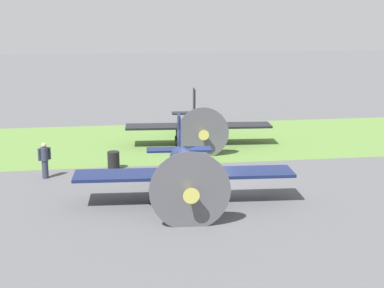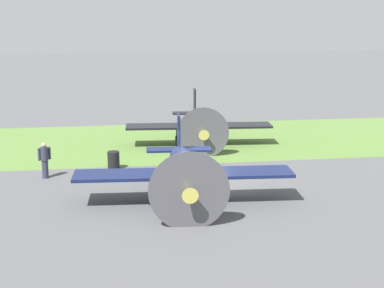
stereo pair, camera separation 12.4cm
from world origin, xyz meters
name	(u,v)px [view 1 (the left image)]	position (x,y,z in m)	size (l,w,h in m)	color
ground_plane	(204,185)	(0.00, 0.00, 0.00)	(160.00, 160.00, 0.00)	#515154
grass_verge	(178,141)	(0.00, -9.26, 0.00)	(120.00, 11.00, 0.01)	#567A38
airplane_lead	(184,169)	(1.20, 1.98, 1.36)	(9.15, 7.23, 3.26)	#141E47
airplane_wingman	(198,123)	(-1.09, -8.24, 1.28)	(8.60, 6.80, 3.06)	black
ground_crew_chief	(45,160)	(7.26, -2.30, 0.91)	(0.58, 0.38, 1.73)	#2D3342
fuel_drum	(114,160)	(4.01, -3.44, 0.45)	(0.60, 0.60, 0.90)	black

